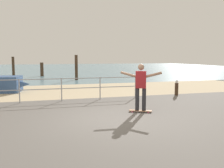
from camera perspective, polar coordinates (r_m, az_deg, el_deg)
The scene contains 11 objects.
ground_plane at distance 6.81m, azimuth 1.58°, elevation -10.47°, with size 24.00×10.00×0.04m, color #605B56.
beach_strip at distance 14.48m, azimuth -7.98°, elevation -1.49°, with size 24.00×6.00×0.04m, color tan.
sea_surface at distance 42.31m, azimuth -13.27°, elevation 3.57°, with size 72.00×50.00×0.04m, color slate.
railing_fence at distance 10.89m, azimuth -16.42°, elevation -0.58°, with size 8.80×0.05×1.05m.
skateboard at distance 8.72m, azimuth 6.72°, elevation -6.28°, with size 0.80×0.54×0.08m.
skateboarder at distance 8.56m, azimuth 6.80°, elevation -0.07°, with size 1.33×0.73×1.65m.
bollard_short at distance 12.78m, azimuth 14.95°, elevation -1.23°, with size 0.18×0.18×0.65m, color #422D1E.
seagull at distance 12.72m, azimuth 15.01°, elevation 0.55°, with size 0.29×0.45×0.18m.
groyne_post_1 at distance 27.04m, azimuth -22.23°, elevation 3.86°, with size 0.27×0.27×1.99m, color #422D1E.
groyne_post_2 at distance 25.64m, azimuth -16.18°, elevation 3.31°, with size 0.33×0.33×1.41m, color #422D1E.
groyne_post_3 at distance 20.80m, azimuth -8.40°, elevation 3.85°, with size 0.25×0.25×2.14m, color #422D1E.
Camera 1 is at (-1.96, -7.21, 1.98)m, focal length 38.82 mm.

